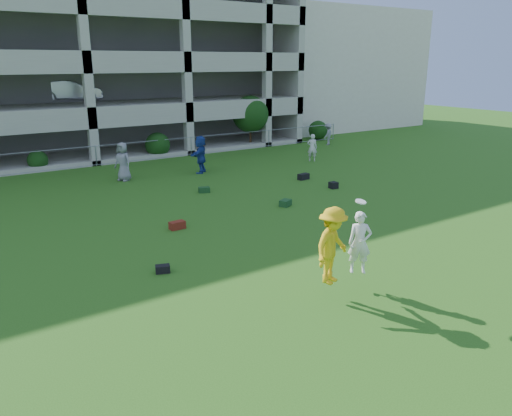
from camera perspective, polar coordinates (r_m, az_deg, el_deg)
ground at (r=13.54m, az=6.39°, el=-8.85°), size 100.00×100.00×0.00m
stucco_building at (r=48.49m, az=6.17°, el=15.48°), size 16.00×14.00×10.00m
bystander_c at (r=25.73m, az=-14.97°, el=5.14°), size 0.97×1.11×1.92m
bystander_d at (r=26.82m, az=-6.35°, el=6.12°), size 1.72×1.71×1.98m
bystander_e at (r=30.04m, az=6.44°, el=6.88°), size 0.70×0.68×1.62m
bystander_f at (r=36.15m, az=8.22°, el=8.35°), size 1.13×0.94×1.52m
bag_red_a at (r=18.01m, az=-8.99°, el=-1.95°), size 0.57×0.34×0.28m
bag_black_b at (r=14.47m, az=-10.62°, el=-6.86°), size 0.46×0.37×0.22m
bag_green_c at (r=20.63m, az=3.39°, el=0.58°), size 0.60×0.53×0.26m
crate_d at (r=23.75m, az=8.83°, el=2.60°), size 0.38×0.38×0.30m
bag_black_e at (r=25.35m, az=5.45°, el=3.60°), size 0.63×0.37×0.30m
bag_green_g at (r=22.85m, az=-5.95°, el=2.09°), size 0.57×0.44×0.25m
frisbee_contest at (r=12.55m, az=9.28°, el=-4.19°), size 2.06×1.11×2.07m
parking_garage at (r=37.83m, az=-22.49°, el=15.66°), size 30.00×14.00×12.00m
fence at (r=29.84m, az=-17.82°, el=5.74°), size 36.06×0.06×1.20m
shrub_row at (r=31.88m, az=-10.34°, el=8.54°), size 34.38×2.52×3.50m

